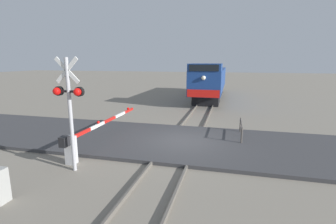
% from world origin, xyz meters
% --- Properties ---
extents(ground_plane, '(160.00, 160.00, 0.00)m').
position_xyz_m(ground_plane, '(0.00, 0.00, 0.00)').
color(ground_plane, gray).
extents(rail_track_left, '(0.08, 80.00, 0.15)m').
position_xyz_m(rail_track_left, '(-0.72, 0.00, 0.07)').
color(rail_track_left, '#59544C').
rests_on(rail_track_left, ground_plane).
extents(rail_track_right, '(0.08, 80.00, 0.15)m').
position_xyz_m(rail_track_right, '(0.72, 0.00, 0.07)').
color(rail_track_right, '#59544C').
rests_on(rail_track_right, ground_plane).
extents(road_surface, '(36.00, 5.81, 0.16)m').
position_xyz_m(road_surface, '(0.00, 0.00, 0.08)').
color(road_surface, '#38383A').
rests_on(road_surface, ground_plane).
extents(locomotive, '(2.86, 14.49, 3.86)m').
position_xyz_m(locomotive, '(0.00, 15.85, 1.95)').
color(locomotive, black).
rests_on(locomotive, ground_plane).
extents(crossing_signal, '(1.18, 0.33, 4.26)m').
position_xyz_m(crossing_signal, '(-3.42, -4.09, 2.66)').
color(crossing_signal, '#ADADB2').
rests_on(crossing_signal, ground_plane).
extents(crossing_gate, '(0.36, 7.07, 1.26)m').
position_xyz_m(crossing_gate, '(-3.91, -2.47, 0.81)').
color(crossing_gate, silver).
rests_on(crossing_gate, ground_plane).
extents(guard_railing, '(0.08, 2.15, 0.95)m').
position_xyz_m(guard_railing, '(2.85, 1.41, 0.61)').
color(guard_railing, '#4C4742').
rests_on(guard_railing, ground_plane).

